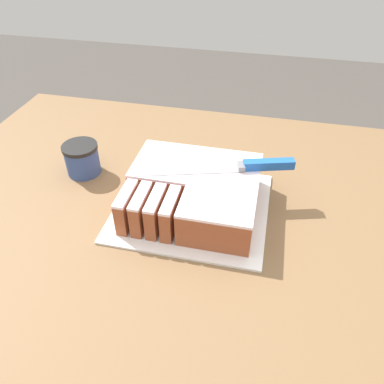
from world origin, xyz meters
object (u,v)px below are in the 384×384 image
coffee_cup (82,159)px  cake (195,191)px  knife (251,166)px  cake_board (192,207)px

coffee_cup → cake: bearing=-12.9°
cake → knife: knife is taller
cake_board → knife: 0.17m
cake → coffee_cup: bearing=167.1°
knife → coffee_cup: (-0.45, 0.02, -0.06)m
coffee_cup → knife: bearing=-2.2°
cake → knife: size_ratio=0.91×
cake → coffee_cup: cake is taller
cake → coffee_cup: 0.34m
cake → knife: bearing=25.2°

